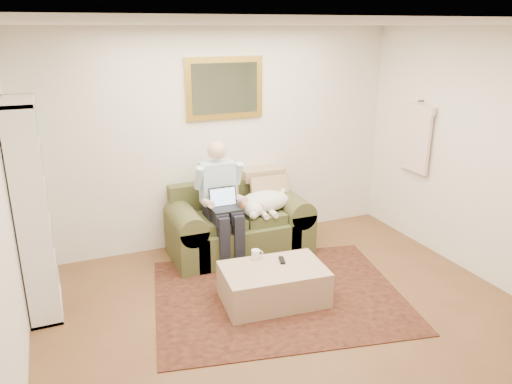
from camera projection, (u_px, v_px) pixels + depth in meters
room_shell at (302, 190)px, 4.11m from camera, size 4.51×5.00×2.61m
rug at (278, 295)px, 5.04m from camera, size 2.77×2.38×0.01m
sofa at (239, 230)px, 5.95m from camera, size 1.64×0.83×0.98m
seated_man at (223, 204)px, 5.60m from camera, size 0.54×0.77×1.38m
laptop at (225, 203)px, 5.53m from camera, size 0.32×0.25×0.23m
sleeping_dog at (264, 201)px, 5.87m from camera, size 0.67×0.42×0.25m
ottoman at (273, 284)px, 4.89m from camera, size 1.04×0.71×0.36m
coffee_mug at (256, 255)px, 5.00m from camera, size 0.08×0.08×0.10m
tv_remote at (282, 260)px, 4.97m from camera, size 0.09×0.16×0.02m
bookshelf at (32, 210)px, 4.53m from camera, size 0.28×0.80×2.00m
wall_mirror at (225, 88)px, 5.80m from camera, size 0.94×0.04×0.72m
hanging_shirt at (416, 135)px, 5.98m from camera, size 0.06×0.52×0.90m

